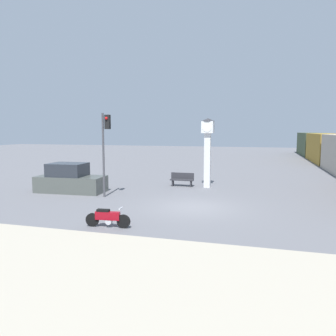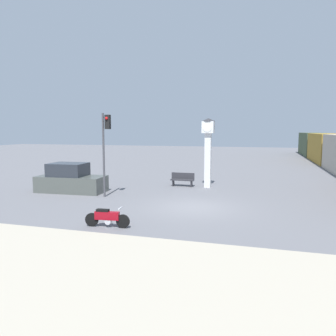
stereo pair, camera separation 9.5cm
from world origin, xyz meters
The scene contains 8 objects.
ground_plane centered at (0.00, 0.00, 0.00)m, with size 120.00×120.00×0.00m, color slate.
sidewalk_strip centered at (0.00, -8.24, 0.05)m, with size 36.00×6.00×0.10m.
motorcycle centered at (-2.61, -4.24, 0.39)m, with size 1.85×0.40×0.81m.
clock_tower centered at (-0.21, 5.87, 3.02)m, with size 0.93×0.93×4.61m.
freight_train centered at (10.68, 21.35, 1.70)m, with size 2.80×45.08×3.40m.
traffic_light centered at (-5.31, 1.14, 3.27)m, with size 0.50×0.35×4.79m.
bench centered at (-1.93, 5.85, 0.49)m, with size 1.60×0.44×0.92m.
parked_car centered at (-8.16, 1.96, 0.75)m, with size 4.29×2.01×1.80m.
Camera 1 is at (3.08, -15.77, 3.85)m, focal length 35.00 mm.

